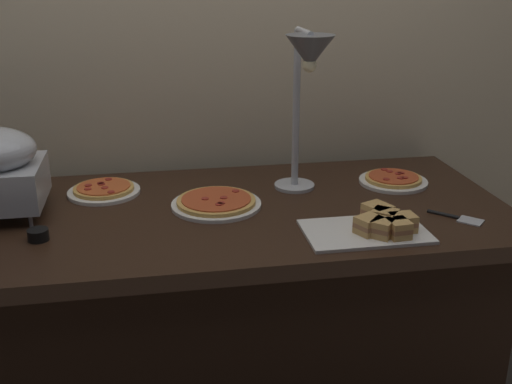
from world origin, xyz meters
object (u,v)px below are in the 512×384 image
(pizza_plate_front, at_px, (104,190))
(sauce_cup_near, at_px, (38,234))
(pizza_plate_center, at_px, (393,180))
(pizza_plate_raised_stand, at_px, (216,203))
(heat_lamp, at_px, (307,71))
(sandwich_platter, at_px, (378,226))
(serving_spatula, at_px, (457,218))

(pizza_plate_front, height_order, sauce_cup_near, sauce_cup_near)
(pizza_plate_center, xyz_separation_m, sauce_cup_near, (-1.17, -0.28, 0.01))
(pizza_plate_raised_stand, height_order, sauce_cup_near, sauce_cup_near)
(heat_lamp, height_order, sandwich_platter, heat_lamp)
(heat_lamp, bearing_deg, pizza_plate_front, 164.64)
(pizza_plate_front, distance_m, sauce_cup_near, 0.39)
(pizza_plate_front, height_order, sandwich_platter, sandwich_platter)
(pizza_plate_front, relative_size, pizza_plate_raised_stand, 0.84)
(heat_lamp, xyz_separation_m, pizza_plate_raised_stand, (-0.29, -0.00, -0.41))
(heat_lamp, height_order, pizza_plate_raised_stand, heat_lamp)
(pizza_plate_center, bearing_deg, pizza_plate_front, 176.03)
(heat_lamp, distance_m, pizza_plate_front, 0.80)
(pizza_plate_front, distance_m, sandwich_platter, 0.93)
(pizza_plate_raised_stand, height_order, sandwich_platter, sandwich_platter)
(sandwich_platter, distance_m, sauce_cup_near, 0.97)
(pizza_plate_center, bearing_deg, pizza_plate_raised_stand, -170.01)
(sandwich_platter, xyz_separation_m, serving_spatula, (0.28, 0.06, -0.02))
(sauce_cup_near, bearing_deg, pizza_plate_raised_stand, 17.85)
(sauce_cup_near, bearing_deg, sandwich_platter, -7.06)
(heat_lamp, bearing_deg, serving_spatula, -28.68)
(pizza_plate_raised_stand, distance_m, serving_spatula, 0.76)
(heat_lamp, bearing_deg, pizza_plate_center, 17.02)
(pizza_plate_front, height_order, pizza_plate_raised_stand, same)
(pizza_plate_raised_stand, bearing_deg, sauce_cup_near, -162.15)
(heat_lamp, xyz_separation_m, serving_spatula, (0.43, -0.23, -0.42))
(pizza_plate_front, height_order, pizza_plate_center, same)
(pizza_plate_front, xyz_separation_m, pizza_plate_center, (1.01, -0.07, -0.00))
(pizza_plate_raised_stand, bearing_deg, heat_lamp, 0.92)
(heat_lamp, bearing_deg, sauce_cup_near, -167.96)
(sandwich_platter, bearing_deg, sauce_cup_near, 172.94)
(pizza_plate_front, relative_size, pizza_plate_center, 1.01)
(sauce_cup_near, bearing_deg, pizza_plate_center, 13.58)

